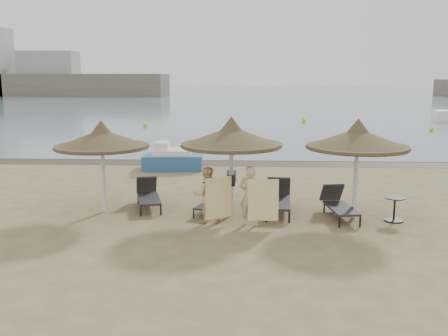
# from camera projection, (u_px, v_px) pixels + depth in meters

# --- Properties ---
(ground) EXTENTS (160.00, 160.00, 0.00)m
(ground) POSITION_uv_depth(u_px,v_px,m) (239.00, 224.00, 13.71)
(ground) COLOR #93805B
(ground) RESTS_ON ground
(sea) EXTENTS (200.00, 140.00, 0.03)m
(sea) POSITION_uv_depth(u_px,v_px,m) (248.00, 96.00, 92.20)
(sea) COLOR slate
(sea) RESTS_ON ground
(wet_sand_strip) EXTENTS (200.00, 1.60, 0.01)m
(wet_sand_strip) POSITION_uv_depth(u_px,v_px,m) (243.00, 163.00, 22.93)
(wet_sand_strip) COLOR #483C2E
(wet_sand_strip) RESTS_ON ground
(far_shore) EXTENTS (150.00, 54.80, 12.00)m
(far_shore) POSITION_uv_depth(u_px,v_px,m) (110.00, 80.00, 90.76)
(far_shore) COLOR #77715C
(far_shore) RESTS_ON ground
(palapa_left) EXTENTS (2.77, 2.77, 2.74)m
(palapa_left) POSITION_uv_depth(u_px,v_px,m) (102.00, 139.00, 14.50)
(palapa_left) COLOR silver
(palapa_left) RESTS_ON ground
(palapa_center) EXTENTS (2.91, 2.91, 2.89)m
(palapa_center) POSITION_uv_depth(u_px,v_px,m) (231.00, 137.00, 14.09)
(palapa_center) COLOR silver
(palapa_center) RESTS_ON ground
(palapa_right) EXTENTS (2.88, 2.88, 2.85)m
(palapa_right) POSITION_uv_depth(u_px,v_px,m) (358.00, 139.00, 13.87)
(palapa_right) COLOR silver
(palapa_right) RESTS_ON ground
(lounger_far_left) EXTENTS (1.12, 2.01, 0.86)m
(lounger_far_left) POSITION_uv_depth(u_px,v_px,m) (148.00, 195.00, 15.40)
(lounger_far_left) COLOR black
(lounger_far_left) RESTS_ON ground
(lounger_near_left) EXTENTS (0.98, 1.69, 0.72)m
(lounger_near_left) POSITION_uv_depth(u_px,v_px,m) (213.00, 201.00, 14.89)
(lounger_near_left) COLOR black
(lounger_near_left) RESTS_ON ground
(lounger_near_right) EXTENTS (0.84, 2.14, 0.94)m
(lounger_near_right) POSITION_uv_depth(u_px,v_px,m) (278.00, 198.00, 14.86)
(lounger_near_right) COLOR black
(lounger_near_right) RESTS_ON ground
(lounger_far_right) EXTENTS (0.89, 1.97, 0.85)m
(lounger_far_right) POSITION_uv_depth(u_px,v_px,m) (338.00, 204.00, 14.33)
(lounger_far_right) COLOR black
(lounger_far_right) RESTS_ON ground
(side_table) EXTENTS (0.57, 0.57, 0.68)m
(side_table) POSITION_uv_depth(u_px,v_px,m) (394.00, 210.00, 13.91)
(side_table) COLOR black
(side_table) RESTS_ON ground
(person_left) EXTENTS (0.92, 0.69, 1.81)m
(person_left) POSITION_uv_depth(u_px,v_px,m) (207.00, 190.00, 13.70)
(person_left) COLOR #DEB88A
(person_left) RESTS_ON ground
(person_right) EXTENTS (0.97, 0.73, 1.92)m
(person_right) POSITION_uv_depth(u_px,v_px,m) (250.00, 191.00, 13.38)
(person_right) COLOR #DEB88A
(person_right) RESTS_ON ground
(towel_left) EXTENTS (0.69, 0.46, 1.14)m
(towel_left) POSITION_uv_depth(u_px,v_px,m) (219.00, 198.00, 13.36)
(towel_left) COLOR yellow
(towel_left) RESTS_ON ground
(towel_right) EXTENTS (0.81, 0.03, 1.13)m
(towel_right) POSITION_uv_depth(u_px,v_px,m) (263.00, 200.00, 13.15)
(towel_right) COLOR yellow
(towel_right) RESTS_ON ground
(bag_patterned) EXTENTS (0.28, 0.14, 0.34)m
(bag_patterned) POSITION_uv_depth(u_px,v_px,m) (232.00, 176.00, 14.48)
(bag_patterned) COLOR silver
(bag_patterned) RESTS_ON ground
(bag_dark) EXTENTS (0.23, 0.10, 0.32)m
(bag_dark) POSITION_uv_depth(u_px,v_px,m) (231.00, 181.00, 14.16)
(bag_dark) COLOR black
(bag_dark) RESTS_ON ground
(pedal_boat) EXTENTS (2.61, 1.64, 1.18)m
(pedal_boat) POSITION_uv_depth(u_px,v_px,m) (172.00, 159.00, 21.53)
(pedal_boat) COLOR #295C93
(pedal_boat) RESTS_ON ground
(buoy_left) EXTENTS (0.37, 0.37, 0.37)m
(buoy_left) POSITION_uv_depth(u_px,v_px,m) (145.00, 125.00, 38.29)
(buoy_left) COLOR yellow
(buoy_left) RESTS_ON ground
(buoy_mid) EXTENTS (0.37, 0.37, 0.37)m
(buoy_mid) POSITION_uv_depth(u_px,v_px,m) (304.00, 120.00, 42.14)
(buoy_mid) COLOR yellow
(buoy_mid) RESTS_ON ground
(buoy_right) EXTENTS (0.34, 0.34, 0.34)m
(buoy_right) POSITION_uv_depth(u_px,v_px,m) (431.00, 129.00, 35.57)
(buoy_right) COLOR yellow
(buoy_right) RESTS_ON ground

